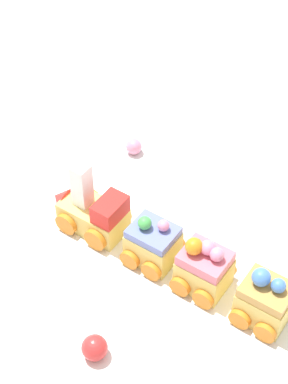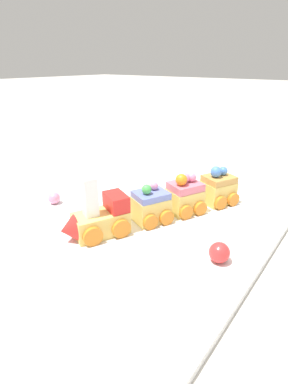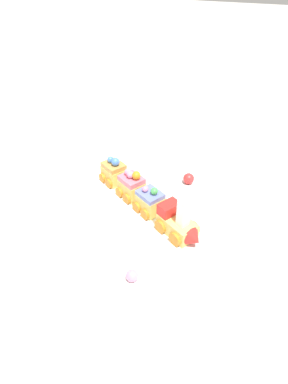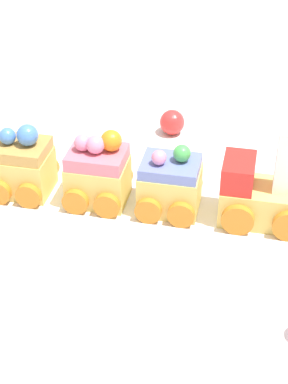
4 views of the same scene
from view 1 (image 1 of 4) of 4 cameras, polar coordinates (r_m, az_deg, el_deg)
The scene contains 8 objects.
ground_plane at distance 0.84m, azimuth 2.09°, elevation -5.92°, with size 10.00×10.00×0.00m, color beige.
display_board at distance 0.84m, azimuth 2.10°, elevation -5.67°, with size 0.62×0.43×0.01m, color white.
cake_train_locomotive at distance 0.84m, azimuth -4.88°, elevation -1.64°, with size 0.12×0.09×0.10m.
cake_car_blueberry at distance 0.81m, azimuth 0.80°, elevation -4.64°, with size 0.08×0.08×0.07m.
cake_car_strawberry at distance 0.78m, azimuth 5.35°, elevation -6.79°, with size 0.08×0.08×0.08m.
cake_car_caramel at distance 0.76m, azimuth 10.69°, elevation -9.49°, with size 0.08×0.08×0.08m.
gumball_pink at distance 0.96m, azimuth -0.91°, elevation 4.07°, with size 0.02×0.02×0.02m, color pink.
gumball_red at distance 0.74m, azimuth -4.42°, elevation -13.64°, with size 0.03×0.03×0.03m, color red.
Camera 1 is at (-0.07, 0.52, 0.66)m, focal length 60.00 mm.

